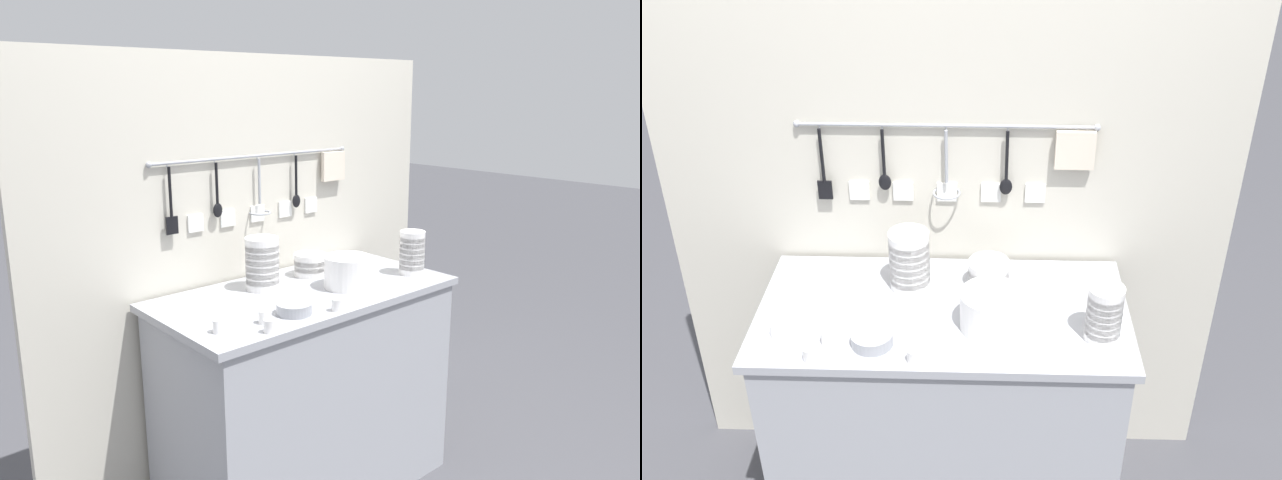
% 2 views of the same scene
% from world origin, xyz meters
% --- Properties ---
extents(counter, '(1.24, 0.62, 0.92)m').
position_xyz_m(counter, '(0.00, 0.00, 0.46)').
color(counter, '#9EA0A8').
rests_on(counter, ground).
extents(back_wall, '(2.04, 0.11, 1.87)m').
position_xyz_m(back_wall, '(0.00, 0.35, 0.94)').
color(back_wall, beige).
rests_on(back_wall, ground).
extents(bowl_stack_short_front, '(0.14, 0.14, 0.10)m').
position_xyz_m(bowl_stack_short_front, '(0.15, 0.14, 0.97)').
color(bowl_stack_short_front, white).
rests_on(bowl_stack_short_front, counter).
extents(bowl_stack_nested_right, '(0.14, 0.14, 0.22)m').
position_xyz_m(bowl_stack_nested_right, '(-0.12, 0.13, 1.03)').
color(bowl_stack_nested_right, white).
rests_on(bowl_stack_nested_right, counter).
extents(bowl_stack_wide_centre, '(0.11, 0.11, 0.19)m').
position_xyz_m(bowl_stack_wide_centre, '(0.51, -0.14, 1.02)').
color(bowl_stack_wide_centre, white).
rests_on(bowl_stack_wide_centre, counter).
extents(plate_stack, '(0.20, 0.20, 0.13)m').
position_xyz_m(plate_stack, '(0.16, -0.09, 0.99)').
color(plate_stack, white).
rests_on(plate_stack, counter).
extents(steel_mixing_bowl, '(0.13, 0.13, 0.04)m').
position_xyz_m(steel_mixing_bowl, '(-0.21, -0.19, 0.94)').
color(steel_mixing_bowl, '#93969E').
rests_on(steel_mixing_bowl, counter).
extents(cup_centre, '(0.04, 0.04, 0.05)m').
position_xyz_m(cup_centre, '(-0.39, -0.27, 0.94)').
color(cup_centre, white).
rests_on(cup_centre, counter).
extents(cup_edge_near, '(0.04, 0.04, 0.05)m').
position_xyz_m(cup_edge_near, '(-0.07, -0.27, 0.94)').
color(cup_edge_near, white).
rests_on(cup_edge_near, counter).
extents(cup_front_left, '(0.04, 0.04, 0.05)m').
position_xyz_m(cup_front_left, '(-0.35, -0.19, 0.94)').
color(cup_front_left, white).
rests_on(cup_front_left, counter).
extents(cup_by_caddy, '(0.04, 0.04, 0.05)m').
position_xyz_m(cup_by_caddy, '(-0.52, -0.16, 0.94)').
color(cup_by_caddy, white).
rests_on(cup_by_caddy, counter).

